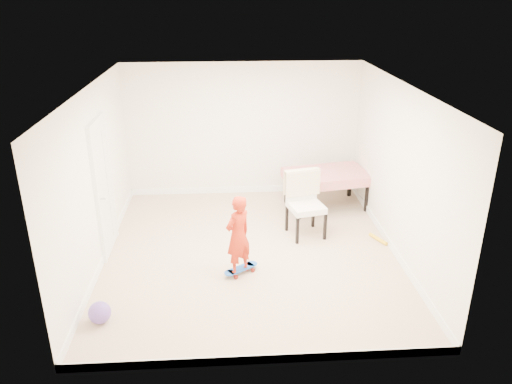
{
  "coord_description": "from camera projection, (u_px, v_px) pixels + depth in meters",
  "views": [
    {
      "loc": [
        -0.37,
        -6.87,
        3.89
      ],
      "look_at": [
        0.1,
        0.2,
        0.95
      ],
      "focal_mm": 35.0,
      "sensor_mm": 36.0,
      "label": 1
    }
  ],
  "objects": [
    {
      "name": "ceiling",
      "position": [
        250.0,
        88.0,
        6.85
      ],
      "size": [
        4.5,
        5.0,
        0.04
      ],
      "primitive_type": "cube",
      "color": "white",
      "rests_on": "wall_back"
    },
    {
      "name": "dining_table",
      "position": [
        326.0,
        189.0,
        9.35
      ],
      "size": [
        1.65,
        1.21,
        0.7
      ],
      "primitive_type": null,
      "rotation": [
        0.0,
        0.0,
        0.19
      ],
      "color": "red",
      "rests_on": "ground"
    },
    {
      "name": "wall_back",
      "position": [
        243.0,
        130.0,
        9.63
      ],
      "size": [
        4.5,
        0.04,
        2.6
      ],
      "primitive_type": "cube",
      "color": "white",
      "rests_on": "ground"
    },
    {
      "name": "balloon",
      "position": [
        100.0,
        313.0,
        6.18
      ],
      "size": [
        0.28,
        0.28,
        0.28
      ],
      "primitive_type": "sphere",
      "color": "#6949B0",
      "rests_on": "ground"
    },
    {
      "name": "dining_chair",
      "position": [
        306.0,
        205.0,
        8.2
      ],
      "size": [
        0.73,
        0.79,
        1.09
      ],
      "primitive_type": null,
      "rotation": [
        0.0,
        0.0,
        0.24
      ],
      "color": "white",
      "rests_on": "ground"
    },
    {
      "name": "skateboard",
      "position": [
        241.0,
        270.0,
        7.28
      ],
      "size": [
        0.58,
        0.49,
        0.08
      ],
      "primitive_type": null,
      "rotation": [
        0.0,
        0.0,
        0.61
      ],
      "color": "blue",
      "rests_on": "ground"
    },
    {
      "name": "baseboard_back",
      "position": [
        244.0,
        189.0,
        10.11
      ],
      "size": [
        4.5,
        0.02,
        0.12
      ],
      "primitive_type": "cube",
      "color": "white",
      "rests_on": "ground"
    },
    {
      "name": "door",
      "position": [
        104.0,
        189.0,
        7.59
      ],
      "size": [
        0.11,
        0.94,
        2.11
      ],
      "primitive_type": "cube",
      "color": "white",
      "rests_on": "ground"
    },
    {
      "name": "baseboard_left",
      "position": [
        106.0,
        254.0,
        7.68
      ],
      "size": [
        0.02,
        5.0,
        0.12
      ],
      "primitive_type": "cube",
      "color": "white",
      "rests_on": "ground"
    },
    {
      "name": "wall_front",
      "position": [
        264.0,
        261.0,
        5.06
      ],
      "size": [
        4.5,
        0.04,
        2.6
      ],
      "primitive_type": "cube",
      "color": "white",
      "rests_on": "ground"
    },
    {
      "name": "baseboard_right",
      "position": [
        390.0,
        245.0,
        7.95
      ],
      "size": [
        0.02,
        5.0,
        0.12
      ],
      "primitive_type": "cube",
      "color": "white",
      "rests_on": "ground"
    },
    {
      "name": "wall_right",
      "position": [
        398.0,
        172.0,
        7.48
      ],
      "size": [
        0.04,
        5.0,
        2.6
      ],
      "primitive_type": "cube",
      "color": "white",
      "rests_on": "ground"
    },
    {
      "name": "wall_left",
      "position": [
        96.0,
        179.0,
        7.21
      ],
      "size": [
        0.04,
        5.0,
        2.6
      ],
      "primitive_type": "cube",
      "color": "white",
      "rests_on": "ground"
    },
    {
      "name": "ground",
      "position": [
        250.0,
        253.0,
        7.84
      ],
      "size": [
        5.0,
        5.0,
        0.0
      ],
      "primitive_type": "plane",
      "color": "#C7A98A",
      "rests_on": "ground"
    },
    {
      "name": "child",
      "position": [
        238.0,
        238.0,
        7.03
      ],
      "size": [
        0.52,
        0.5,
        1.2
      ],
      "primitive_type": "imported",
      "rotation": [
        0.0,
        0.0,
        3.87
      ],
      "color": "red",
      "rests_on": "ground"
    },
    {
      "name": "baseboard_front",
      "position": [
        263.0,
        359.0,
        5.52
      ],
      "size": [
        4.5,
        0.02,
        0.12
      ],
      "primitive_type": "cube",
      "color": "white",
      "rests_on": "ground"
    },
    {
      "name": "foam_toy",
      "position": [
        378.0,
        239.0,
        8.2
      ],
      "size": [
        0.22,
        0.39,
        0.06
      ],
      "primitive_type": "cylinder",
      "rotation": [
        1.57,
        0.0,
        0.44
      ],
      "color": "yellow",
      "rests_on": "ground"
    }
  ]
}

